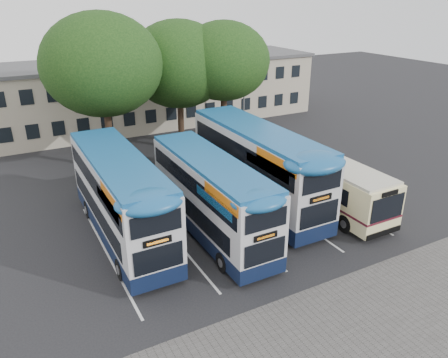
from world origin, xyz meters
TOP-DOWN VIEW (x-y plane):
  - ground at (0.00, 0.00)m, footprint 120.00×120.00m
  - paving_strip at (-2.00, -5.00)m, footprint 40.00×6.00m
  - bay_lines at (-3.75, 5.00)m, footprint 14.12×11.00m
  - depot_building at (0.00, 26.99)m, footprint 32.40×8.40m
  - lamp_post at (6.00, 19.97)m, footprint 0.25×1.05m
  - tree_left at (-7.43, 16.25)m, footprint 8.20×8.20m
  - tree_mid at (-1.09, 18.13)m, footprint 7.93×7.93m
  - tree_right at (2.05, 16.57)m, footprint 7.19×7.19m
  - bus_dd_left at (-9.51, 6.23)m, footprint 2.64×10.90m
  - bus_dd_mid at (-5.24, 4.37)m, footprint 2.49×10.28m
  - bus_dd_right at (-1.19, 6.34)m, footprint 2.80×11.56m
  - bus_single at (2.35, 4.56)m, footprint 2.57×10.10m

SIDE VIEW (x-z plane):
  - ground at x=0.00m, z-range 0.00..0.00m
  - paving_strip at x=-2.00m, z-range 0.00..0.01m
  - bay_lines at x=-3.75m, z-range 0.00..0.01m
  - bus_single at x=2.35m, z-range 0.20..3.21m
  - bus_dd_mid at x=-5.24m, z-range 0.22..4.50m
  - bus_dd_left at x=-9.51m, z-range 0.23..4.77m
  - bus_dd_right at x=-1.19m, z-range 0.25..5.06m
  - depot_building at x=0.00m, z-range 0.05..6.25m
  - lamp_post at x=6.00m, z-range 0.55..9.61m
  - tree_mid at x=-1.09m, z-range 1.75..12.01m
  - tree_right at x=2.05m, z-range 2.01..12.19m
  - tree_left at x=-7.43m, z-range 2.02..13.04m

